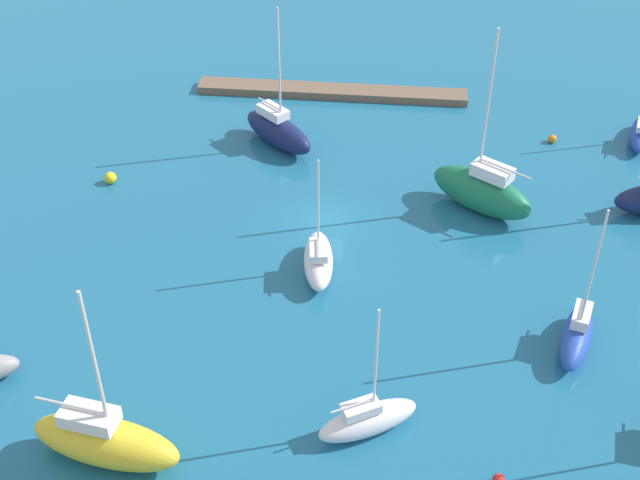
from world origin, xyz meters
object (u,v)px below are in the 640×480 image
(sailboat_white_far_north, at_px, (368,419))
(sailboat_white_inner_mooring, at_px, (318,260))
(sailboat_green_lone_north, at_px, (482,190))
(sailboat_yellow_near_pier, at_px, (105,440))
(mooring_buoy_orange, at_px, (552,139))
(mooring_buoy_yellow, at_px, (110,178))
(sailboat_navy_by_breakwater, at_px, (278,130))
(sailboat_blue_west_end, at_px, (577,334))
(pier_dock, at_px, (332,91))
(mooring_buoy_red, at_px, (498,480))

(sailboat_white_far_north, xyz_separation_m, sailboat_white_inner_mooring, (3.93, -12.82, 0.08))
(sailboat_green_lone_north, distance_m, sailboat_white_inner_mooring, 13.48)
(sailboat_yellow_near_pier, relative_size, mooring_buoy_orange, 17.20)
(sailboat_green_lone_north, relative_size, mooring_buoy_yellow, 15.30)
(sailboat_yellow_near_pier, distance_m, mooring_buoy_orange, 42.87)
(sailboat_navy_by_breakwater, xyz_separation_m, sailboat_blue_west_end, (-20.50, 20.68, -0.31))
(sailboat_yellow_near_pier, distance_m, mooring_buoy_yellow, 25.81)
(sailboat_white_far_north, xyz_separation_m, sailboat_blue_west_end, (-11.76, -7.51, 0.09))
(sailboat_green_lone_north, bearing_deg, pier_dock, -19.37)
(sailboat_navy_by_breakwater, height_order, mooring_buoy_orange, sailboat_navy_by_breakwater)
(pier_dock, xyz_separation_m, mooring_buoy_orange, (-18.26, 6.12, 0.00))
(sailboat_yellow_near_pier, xyz_separation_m, sailboat_blue_west_end, (-24.88, -10.65, -0.40))
(sailboat_navy_by_breakwater, bearing_deg, pier_dock, 110.05)
(pier_dock, relative_size, sailboat_navy_by_breakwater, 2.02)
(mooring_buoy_yellow, bearing_deg, mooring_buoy_red, 138.24)
(pier_dock, distance_m, sailboat_yellow_near_pier, 40.87)
(sailboat_navy_by_breakwater, height_order, mooring_buoy_red, sailboat_navy_by_breakwater)
(sailboat_white_far_north, bearing_deg, pier_dock, 69.39)
(sailboat_white_far_north, relative_size, sailboat_blue_west_end, 0.84)
(mooring_buoy_orange, bearing_deg, pier_dock, -18.52)
(mooring_buoy_orange, distance_m, mooring_buoy_red, 34.08)
(pier_dock, height_order, sailboat_green_lone_north, sailboat_green_lone_north)
(sailboat_green_lone_north, distance_m, mooring_buoy_yellow, 27.30)
(sailboat_yellow_near_pier, height_order, mooring_buoy_yellow, sailboat_yellow_near_pier)
(pier_dock, bearing_deg, mooring_buoy_yellow, 45.36)
(sailboat_white_far_north, distance_m, sailboat_blue_west_end, 13.95)
(sailboat_navy_by_breakwater, height_order, sailboat_blue_west_end, sailboat_navy_by_breakwater)
(sailboat_navy_by_breakwater, relative_size, sailboat_green_lone_north, 0.85)
(sailboat_navy_by_breakwater, bearing_deg, sailboat_green_lone_north, 16.61)
(mooring_buoy_orange, bearing_deg, sailboat_white_far_north, 67.16)
(mooring_buoy_red, bearing_deg, sailboat_blue_west_end, -116.38)
(sailboat_navy_by_breakwater, bearing_deg, mooring_buoy_red, -21.73)
(sailboat_green_lone_north, distance_m, mooring_buoy_red, 23.62)
(sailboat_navy_by_breakwater, relative_size, mooring_buoy_yellow, 12.94)
(mooring_buoy_red, bearing_deg, sailboat_yellow_near_pier, 1.38)
(sailboat_white_far_north, height_order, sailboat_white_inner_mooring, sailboat_white_far_north)
(sailboat_white_far_north, height_order, sailboat_navy_by_breakwater, sailboat_navy_by_breakwater)
(sailboat_white_far_north, xyz_separation_m, sailboat_yellow_near_pier, (13.12, 3.14, 0.50))
(sailboat_blue_west_end, bearing_deg, pier_dock, -133.59)
(sailboat_yellow_near_pier, height_order, mooring_buoy_red, sailboat_yellow_near_pier)
(sailboat_blue_west_end, height_order, mooring_buoy_red, sailboat_blue_west_end)
(sailboat_navy_by_breakwater, distance_m, mooring_buoy_red, 34.52)
(mooring_buoy_red, xyz_separation_m, mooring_buoy_yellow, (27.16, -24.25, 0.14))
(sailboat_green_lone_north, xyz_separation_m, mooring_buoy_yellow, (27.26, -0.67, -1.24))
(sailboat_white_inner_mooring, bearing_deg, sailboat_yellow_near_pier, 142.94)
(sailboat_navy_by_breakwater, relative_size, sailboat_white_inner_mooring, 1.38)
(sailboat_white_far_north, relative_size, sailboat_yellow_near_pier, 0.75)
(sailboat_blue_west_end, xyz_separation_m, sailboat_white_inner_mooring, (15.69, -5.31, -0.01))
(pier_dock, xyz_separation_m, mooring_buoy_yellow, (15.18, 15.37, 0.12))
(sailboat_blue_west_end, bearing_deg, sailboat_navy_by_breakwater, -118.88)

